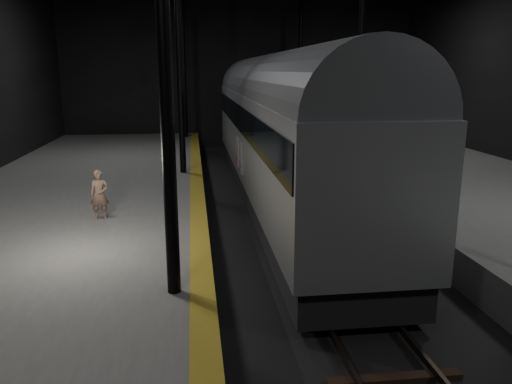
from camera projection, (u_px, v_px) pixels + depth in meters
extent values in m
plane|color=black|center=(313.00, 257.00, 14.43)|extent=(44.00, 44.00, 0.00)
cube|color=#545451|center=(41.00, 253.00, 13.39)|extent=(9.00, 43.80, 1.00)
cube|color=olive|center=(199.00, 228.00, 13.79)|extent=(0.50, 43.80, 0.01)
cube|color=#3F3328|center=(289.00, 253.00, 14.30)|extent=(0.08, 43.00, 0.14)
cube|color=#3F3328|center=(337.00, 251.00, 14.48)|extent=(0.08, 43.00, 0.14)
cube|color=black|center=(313.00, 255.00, 14.41)|extent=(2.40, 42.00, 0.12)
cylinder|color=black|center=(163.00, 27.00, 8.69)|extent=(0.26, 0.26, 10.00)
cylinder|color=black|center=(179.00, 52.00, 20.25)|extent=(0.26, 0.26, 10.00)
cylinder|color=black|center=(360.00, 53.00, 21.18)|extent=(0.26, 0.26, 10.00)
cylinder|color=black|center=(183.00, 59.00, 31.82)|extent=(0.26, 0.26, 10.00)
cylinder|color=black|center=(300.00, 59.00, 32.75)|extent=(0.26, 0.26, 10.00)
cube|color=#ABAFB3|center=(279.00, 136.00, 19.56)|extent=(3.13, 21.61, 3.24)
cube|color=black|center=(278.00, 186.00, 20.04)|extent=(2.86, 21.17, 0.92)
cube|color=black|center=(279.00, 117.00, 19.38)|extent=(3.20, 21.28, 0.97)
cylinder|color=slate|center=(279.00, 94.00, 19.17)|extent=(3.07, 21.39, 3.07)
cube|color=black|center=(328.00, 267.00, 12.84)|extent=(1.94, 2.38, 0.38)
cube|color=black|center=(255.00, 163.00, 27.42)|extent=(1.94, 2.38, 0.38)
cube|color=silver|center=(241.00, 158.00, 18.47)|extent=(0.04, 0.81, 1.13)
cube|color=silver|center=(238.00, 152.00, 19.72)|extent=(0.04, 0.81, 1.13)
cylinder|color=maroon|center=(240.00, 164.00, 18.72)|extent=(0.03, 0.28, 0.28)
cylinder|color=maroon|center=(237.00, 158.00, 19.97)|extent=(0.03, 0.28, 0.28)
imported|color=#8B6B55|center=(99.00, 195.00, 14.56)|extent=(0.58, 0.43, 1.46)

